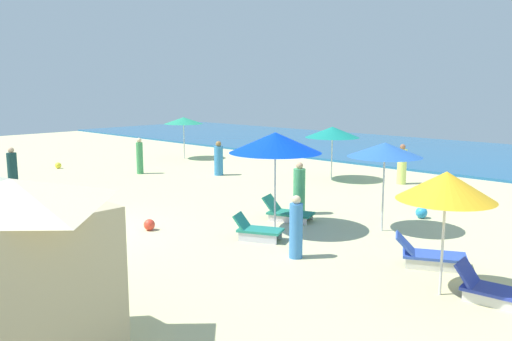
{
  "coord_description": "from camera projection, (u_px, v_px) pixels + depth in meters",
  "views": [
    {
      "loc": [
        12.85,
        -6.17,
        3.92
      ],
      "look_at": [
        0.43,
        6.84,
        0.98
      ],
      "focal_mm": 36.38,
      "sensor_mm": 36.0,
      "label": 1
    }
  ],
  "objects": [
    {
      "name": "beachgoer_5",
      "position": [
        296.0,
        229.0,
        11.85
      ],
      "size": [
        0.44,
        0.44,
        1.47
      ],
      "rotation": [
        0.0,
        0.0,
        2.39
      ],
      "color": "#3B7FCB",
      "rests_on": "ground_plane"
    },
    {
      "name": "beachgoer_3",
      "position": [
        12.0,
        168.0,
        20.73
      ],
      "size": [
        0.49,
        0.49,
        1.51
      ],
      "rotation": [
        0.0,
        0.0,
        1.9
      ],
      "color": "#153638",
      "rests_on": "ground_plane"
    },
    {
      "name": "beachgoer_0",
      "position": [
        219.0,
        160.0,
        22.91
      ],
      "size": [
        0.4,
        0.4,
        1.52
      ],
      "rotation": [
        0.0,
        0.0,
        1.57
      ],
      "color": "teal",
      "rests_on": "ground_plane"
    },
    {
      "name": "umbrella_3",
      "position": [
        332.0,
        132.0,
        21.49
      ],
      "size": [
        2.26,
        2.26,
        2.25
      ],
      "color": "silver",
      "rests_on": "ground_plane"
    },
    {
      "name": "beach_ball_2",
      "position": [
        58.0,
        165.0,
        24.86
      ],
      "size": [
        0.29,
        0.29,
        0.29
      ],
      "primitive_type": "sphere",
      "color": "yellow",
      "rests_on": "ground_plane"
    },
    {
      "name": "umbrella_4",
      "position": [
        385.0,
        150.0,
        13.81
      ],
      "size": [
        1.99,
        1.99,
        2.43
      ],
      "color": "silver",
      "rests_on": "ground_plane"
    },
    {
      "name": "beach_ball_0",
      "position": [
        149.0,
        225.0,
        14.2
      ],
      "size": [
        0.31,
        0.31,
        0.31
      ],
      "primitive_type": "sphere",
      "color": "#E93D2A",
      "rests_on": "ground_plane"
    },
    {
      "name": "beachgoer_6",
      "position": [
        140.0,
        157.0,
        23.29
      ],
      "size": [
        0.42,
        0.42,
        1.63
      ],
      "rotation": [
        0.0,
        0.0,
        3.86
      ],
      "color": "#409556",
      "rests_on": "ground_plane"
    },
    {
      "name": "beachgoer_2",
      "position": [
        402.0,
        166.0,
        20.84
      ],
      "size": [
        0.37,
        0.37,
        1.62
      ],
      "rotation": [
        0.0,
        0.0,
        3.13
      ],
      "color": "#DFF375",
      "rests_on": "ground_plane"
    },
    {
      "name": "beachgoer_4",
      "position": [
        299.0,
        190.0,
        15.91
      ],
      "size": [
        0.5,
        0.5,
        1.63
      ],
      "rotation": [
        0.0,
        0.0,
        4.21
      ],
      "color": "#45A064",
      "rests_on": "ground_plane"
    },
    {
      "name": "ocean",
      "position": [
        442.0,
        153.0,
        30.19
      ],
      "size": [
        60.0,
        14.04,
        0.12
      ],
      "primitive_type": "cube",
      "color": "#205F93",
      "rests_on": "ground_plane"
    },
    {
      "name": "umbrella_1",
      "position": [
        184.0,
        121.0,
        27.96
      ],
      "size": [
        2.09,
        2.09,
        2.25
      ],
      "color": "silver",
      "rests_on": "ground_plane"
    },
    {
      "name": "cabana_4",
      "position": [
        18.0,
        274.0,
        7.06
      ],
      "size": [
        2.36,
        2.32,
        2.71
      ],
      "rotation": [
        0.0,
        0.0,
        0.01
      ],
      "color": "tan",
      "rests_on": "ground_plane"
    },
    {
      "name": "lounge_chair_2_0",
      "position": [
        257.0,
        230.0,
        13.31
      ],
      "size": [
        1.36,
        1.06,
        0.66
      ],
      "rotation": [
        0.0,
        0.0,
        2.01
      ],
      "color": "silver",
      "rests_on": "ground_plane"
    },
    {
      "name": "umbrella_0",
      "position": [
        446.0,
        186.0,
        9.5
      ],
      "size": [
        1.8,
        1.8,
        2.37
      ],
      "color": "silver",
      "rests_on": "ground_plane"
    },
    {
      "name": "ground_plane",
      "position": [
        67.0,
        235.0,
        13.8
      ],
      "size": [
        60.0,
        60.0,
        0.0
      ],
      "primitive_type": "plane",
      "color": "beige"
    },
    {
      "name": "umbrella_2",
      "position": [
        275.0,
        143.0,
        13.82
      ],
      "size": [
        2.49,
        2.49,
        2.7
      ],
      "color": "silver",
      "rests_on": "ground_plane"
    },
    {
      "name": "lounge_chair_2_1",
      "position": [
        287.0,
        212.0,
        15.28
      ],
      "size": [
        1.6,
        1.12,
        0.69
      ],
      "rotation": [
        0.0,
        0.0,
        1.92
      ],
      "color": "silver",
      "rests_on": "ground_plane"
    },
    {
      "name": "lounge_chair_0_1",
      "position": [
        429.0,
        255.0,
        11.33
      ],
      "size": [
        1.63,
        1.28,
        0.69
      ],
      "rotation": [
        0.0,
        0.0,
        2.06
      ],
      "color": "silver",
      "rests_on": "ground_plane"
    },
    {
      "name": "lounge_chair_0_0",
      "position": [
        490.0,
        288.0,
        9.5
      ],
      "size": [
        1.33,
        0.75,
        0.67
      ],
      "rotation": [
        0.0,
        0.0,
        1.67
      ],
      "color": "silver",
      "rests_on": "ground_plane"
    },
    {
      "name": "beach_ball_1",
      "position": [
        421.0,
        212.0,
        15.51
      ],
      "size": [
        0.35,
        0.35,
        0.35
      ],
      "primitive_type": "sphere",
      "color": "#2DA5DF",
      "rests_on": "ground_plane"
    }
  ]
}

